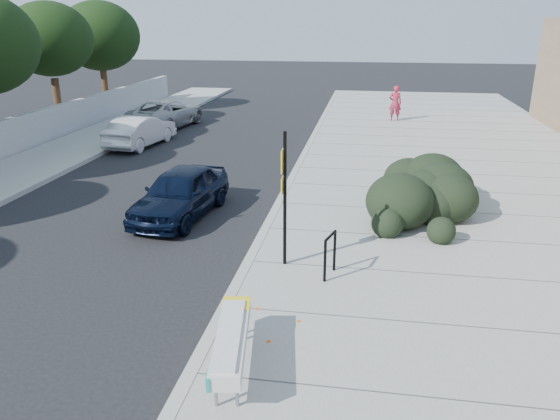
% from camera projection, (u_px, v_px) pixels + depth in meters
% --- Properties ---
extents(ground, '(120.00, 120.00, 0.00)m').
position_uv_depth(ground, '(248.00, 267.00, 11.85)').
color(ground, black).
rests_on(ground, ground).
extents(sidewalk_near, '(11.20, 50.00, 0.15)m').
position_uv_depth(sidewalk_near, '(477.00, 204.00, 15.63)').
color(sidewalk_near, gray).
rests_on(sidewalk_near, ground).
extents(curb_near, '(0.22, 50.00, 0.17)m').
position_uv_depth(curb_near, '(284.00, 194.00, 16.48)').
color(curb_near, '#9E9E99').
rests_on(curb_near, ground).
extents(curb_far, '(0.22, 50.00, 0.17)m').
position_uv_depth(curb_far, '(41.00, 182.00, 17.70)').
color(curb_far, '#9E9E99').
rests_on(curb_far, ground).
extents(tree_far_e, '(4.00, 4.00, 5.90)m').
position_uv_depth(tree_far_e, '(49.00, 39.00, 25.40)').
color(tree_far_e, '#332114').
rests_on(tree_far_e, ground).
extents(tree_far_f, '(4.40, 4.40, 6.07)m').
position_uv_depth(tree_far_f, '(100.00, 36.00, 30.05)').
color(tree_far_f, '#332114').
rests_on(tree_far_f, ground).
extents(bench, '(0.75, 2.21, 0.65)m').
position_uv_depth(bench, '(231.00, 339.00, 7.99)').
color(bench, gray).
rests_on(bench, sidewalk_near).
extents(bike_rack, '(0.21, 0.60, 0.90)m').
position_uv_depth(bike_rack, '(330.00, 251.00, 10.95)').
color(bike_rack, black).
rests_on(bike_rack, sidewalk_near).
extents(sign_post, '(0.10, 0.33, 2.86)m').
position_uv_depth(sign_post, '(284.00, 192.00, 11.15)').
color(sign_post, black).
rests_on(sign_post, sidewalk_near).
extents(hedge, '(3.10, 4.84, 1.68)m').
position_uv_depth(hedge, '(426.00, 182.00, 14.55)').
color(hedge, black).
rests_on(hedge, sidewalk_near).
extents(sedan_navy, '(2.01, 4.07, 1.33)m').
position_uv_depth(sedan_navy, '(180.00, 193.00, 14.70)').
color(sedan_navy, black).
rests_on(sedan_navy, ground).
extents(wagon_silver, '(1.86, 4.04, 1.28)m').
position_uv_depth(wagon_silver, '(140.00, 131.00, 22.90)').
color(wagon_silver, silver).
rests_on(wagon_silver, ground).
extents(suv_silver, '(2.90, 5.16, 1.36)m').
position_uv_depth(suv_silver, '(166.00, 113.00, 26.87)').
color(suv_silver, '#949598').
rests_on(suv_silver, ground).
extents(pedestrian, '(0.66, 0.45, 1.77)m').
position_uv_depth(pedestrian, '(395.00, 103.00, 27.76)').
color(pedestrian, maroon).
rests_on(pedestrian, sidewalk_near).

